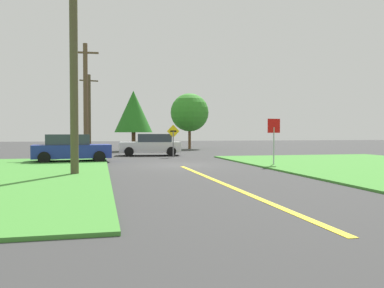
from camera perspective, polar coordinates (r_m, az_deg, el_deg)
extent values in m
plane|color=#373737|center=(21.13, -1.94, -3.03)|extent=(120.00, 120.00, 0.00)
cube|color=yellow|center=(13.40, 4.60, -5.72)|extent=(0.20, 14.00, 0.01)
cylinder|color=#9EA0A8|center=(21.06, 11.61, -0.35)|extent=(0.07, 0.07, 2.00)
cube|color=red|center=(21.05, 11.63, 2.57)|extent=(0.73, 0.14, 0.73)
cube|color=navy|center=(24.11, -16.79, -1.00)|extent=(4.49, 2.33, 0.76)
cube|color=#2D3842|center=(24.08, -17.36, 0.61)|extent=(2.52, 1.93, 0.60)
cylinder|color=black|center=(25.15, -13.45, -1.55)|extent=(0.70, 0.28, 0.68)
cylinder|color=black|center=(23.22, -13.11, -1.81)|extent=(0.70, 0.28, 0.68)
cylinder|color=black|center=(25.11, -20.18, -1.61)|extent=(0.70, 0.28, 0.68)
cylinder|color=black|center=(23.18, -20.40, -1.88)|extent=(0.70, 0.28, 0.68)
cube|color=silver|center=(30.11, -6.01, -0.42)|extent=(4.70, 2.43, 0.76)
cube|color=#2D3842|center=(30.10, -5.38, 0.87)|extent=(2.65, 1.99, 0.60)
cylinder|color=black|center=(29.16, -9.00, -1.09)|extent=(0.70, 0.29, 0.68)
cylinder|color=black|center=(31.10, -8.88, -0.92)|extent=(0.70, 0.29, 0.68)
cylinder|color=black|center=(29.22, -2.96, -1.07)|extent=(0.70, 0.29, 0.68)
cylinder|color=black|center=(31.16, -3.22, -0.90)|extent=(0.70, 0.29, 0.68)
cylinder|color=#4E4730|center=(16.83, -16.55, 10.49)|extent=(0.32, 0.32, 8.66)
cylinder|color=brown|center=(28.61, -14.98, 6.01)|extent=(0.31, 0.31, 7.86)
cube|color=brown|center=(29.05, -15.03, 12.51)|extent=(1.80, 0.18, 0.12)
cylinder|color=brown|center=(40.48, -14.51, 4.40)|extent=(0.34, 0.34, 7.40)
cube|color=brown|center=(40.75, -14.54, 8.77)|extent=(1.79, 0.48, 0.12)
cylinder|color=slate|center=(27.88, -2.70, -0.03)|extent=(0.08, 0.08, 1.82)
cube|color=yellow|center=(27.87, -2.71, 1.84)|extent=(0.90, 0.10, 0.91)
cube|color=black|center=(27.87, -2.71, 1.84)|extent=(0.45, 0.08, 0.10)
cylinder|color=brown|center=(42.18, -0.35, 0.83)|extent=(0.29, 0.29, 2.25)
sphere|color=#348A27|center=(42.23, -0.35, 4.54)|extent=(4.02, 4.02, 4.02)
cylinder|color=brown|center=(37.53, -8.36, 0.33)|extent=(0.37, 0.37, 1.75)
cone|color=#25721E|center=(37.57, -8.37, 4.62)|extent=(3.53, 3.53, 3.88)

